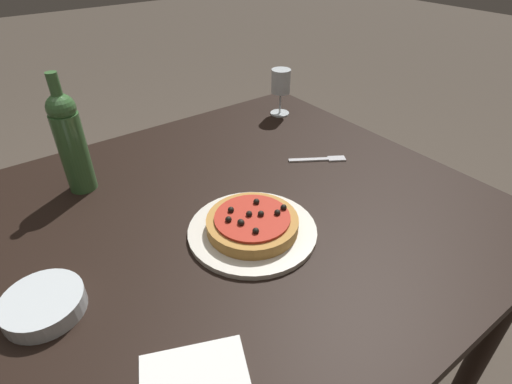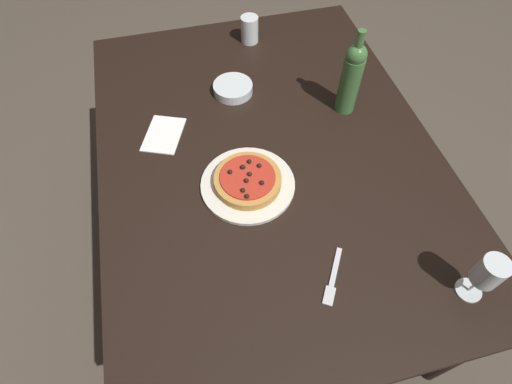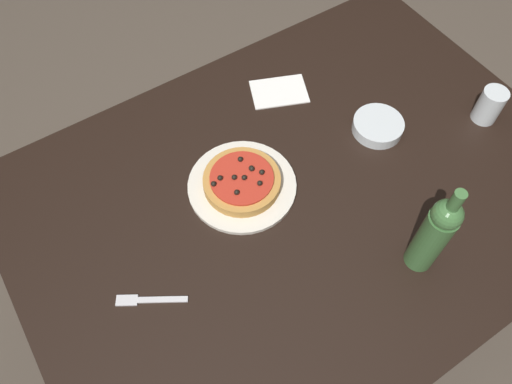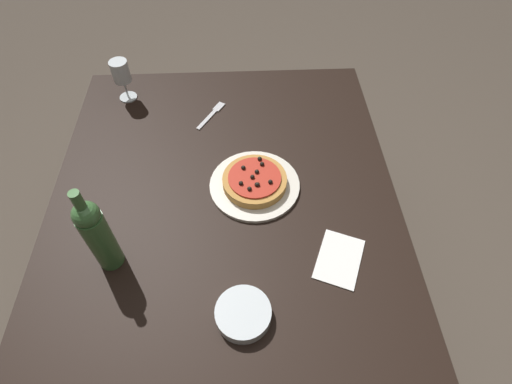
# 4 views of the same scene
# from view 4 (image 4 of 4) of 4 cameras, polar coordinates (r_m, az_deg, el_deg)

# --- Properties ---
(ground_plane) EXTENTS (14.00, 14.00, 0.00)m
(ground_plane) POSITION_cam_4_polar(r_m,az_deg,el_deg) (1.82, -3.15, -16.49)
(ground_plane) COLOR #4C4238
(dining_table) EXTENTS (1.48, 1.08, 0.70)m
(dining_table) POSITION_cam_4_polar(r_m,az_deg,el_deg) (1.26, -4.41, -5.81)
(dining_table) COLOR black
(dining_table) RESTS_ON ground_plane
(dinner_plate) EXTENTS (0.29, 0.29, 0.01)m
(dinner_plate) POSITION_cam_4_polar(r_m,az_deg,el_deg) (1.27, -0.20, 1.01)
(dinner_plate) COLOR silver
(dinner_plate) RESTS_ON dining_table
(pizza) EXTENTS (0.20, 0.20, 0.05)m
(pizza) POSITION_cam_4_polar(r_m,az_deg,el_deg) (1.25, -0.20, 1.66)
(pizza) COLOR #BC843D
(pizza) RESTS_ON dinner_plate
(wine_glass) EXTENTS (0.07, 0.07, 0.16)m
(wine_glass) POSITION_cam_4_polar(r_m,az_deg,el_deg) (1.60, -18.73, 15.79)
(wine_glass) COLOR silver
(wine_glass) RESTS_ON dining_table
(wine_bottle) EXTENTS (0.07, 0.07, 0.30)m
(wine_bottle) POSITION_cam_4_polar(r_m,az_deg,el_deg) (1.09, -21.75, -5.57)
(wine_bottle) COLOR #3D6B38
(wine_bottle) RESTS_ON dining_table
(side_bowl) EXTENTS (0.14, 0.14, 0.03)m
(side_bowl) POSITION_cam_4_polar(r_m,az_deg,el_deg) (1.04, -1.84, -17.00)
(side_bowl) COLOR silver
(side_bowl) RESTS_ON dining_table
(fork) EXTENTS (0.15, 0.10, 0.00)m
(fork) POSITION_cam_4_polar(r_m,az_deg,el_deg) (1.52, -6.27, 11.02)
(fork) COLOR silver
(fork) RESTS_ON dining_table
(paper_napkin) EXTENTS (0.20, 0.17, 0.00)m
(paper_napkin) POSITION_cam_4_polar(r_m,az_deg,el_deg) (1.15, 11.79, -9.34)
(paper_napkin) COLOR white
(paper_napkin) RESTS_ON dining_table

